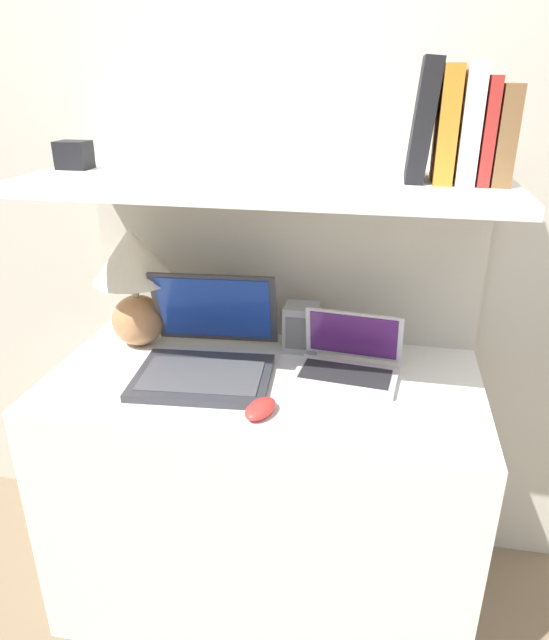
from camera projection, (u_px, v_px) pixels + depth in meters
wall_back at (287, 187)px, 1.65m from camera, size 6.00×0.05×2.40m
desk at (263, 493)px, 1.66m from camera, size 1.14×0.57×0.76m
back_riser at (283, 370)px, 1.84m from camera, size 1.14×0.04×1.25m
shelf at (266, 181)px, 1.37m from camera, size 1.14×0.51×0.03m
table_lamp at (134, 276)px, 1.62m from camera, size 0.23×0.23×0.35m
laptop_large at (207, 354)px, 1.53m from camera, size 0.38×0.38×0.25m
laptop_small at (348, 363)px, 1.51m from camera, size 0.28×0.21×0.16m
computer_mouse at (260, 409)px, 1.34m from camera, size 0.09×0.12×0.03m
router_box at (302, 328)px, 1.65m from camera, size 0.10×0.09×0.14m
book_brown at (502, 134)px, 1.23m from camera, size 0.04×0.16×0.21m
book_red at (485, 130)px, 1.23m from camera, size 0.02×0.16×0.22m
book_white at (468, 123)px, 1.24m from camera, size 0.04×0.16×0.25m
book_orange at (446, 124)px, 1.24m from camera, size 0.04×0.16×0.24m
book_black at (423, 120)px, 1.25m from camera, size 0.06×0.15×0.26m
shelf_gadget at (74, 155)px, 1.44m from camera, size 0.08×0.06×0.07m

